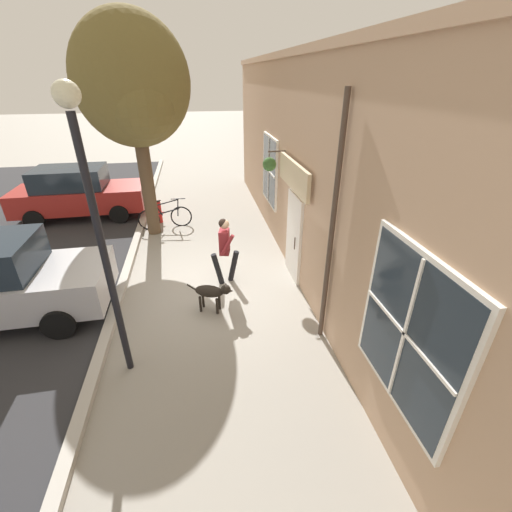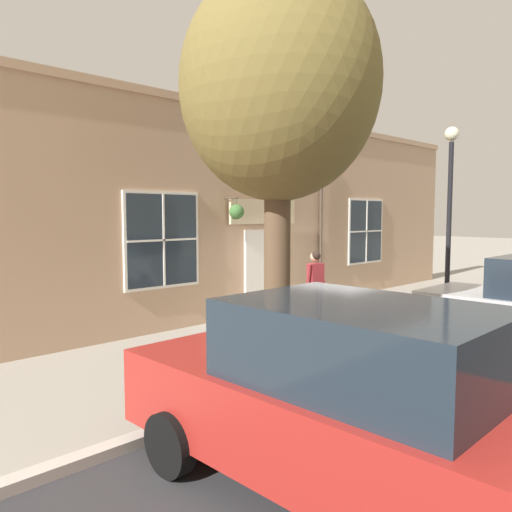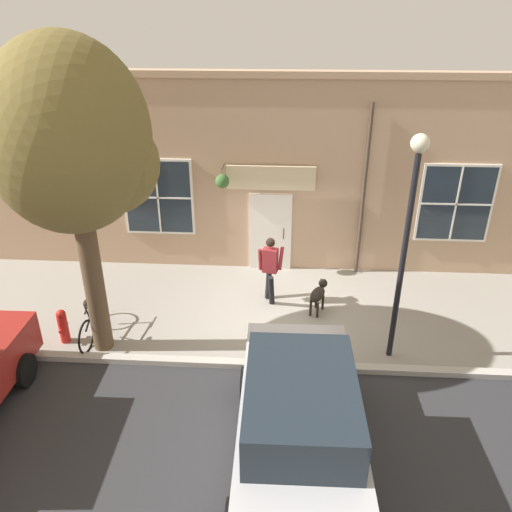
% 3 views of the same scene
% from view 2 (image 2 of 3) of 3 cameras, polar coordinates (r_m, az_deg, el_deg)
% --- Properties ---
extents(ground_plane, '(90.00, 90.00, 0.00)m').
position_cam_2_polar(ground_plane, '(11.40, 9.15, -7.86)').
color(ground_plane, gray).
extents(storefront_facade, '(0.95, 18.00, 5.03)m').
position_cam_2_polar(storefront_facade, '(12.67, 0.79, 4.92)').
color(storefront_facade, tan).
rests_on(storefront_facade, ground_plane).
extents(pedestrian_walking, '(0.70, 0.61, 1.66)m').
position_cam_2_polar(pedestrian_walking, '(11.39, 6.79, -2.78)').
color(pedestrian_walking, black).
rests_on(pedestrian_walking, ground_plane).
extents(dog_on_leash, '(0.97, 0.49, 0.72)m').
position_cam_2_polar(dog_on_leash, '(12.13, 11.57, -4.81)').
color(dog_on_leash, black).
rests_on(dog_on_leash, ground_plane).
extents(street_tree_by_curb, '(3.06, 2.82, 6.05)m').
position_cam_2_polar(street_tree_by_curb, '(7.72, 2.78, 17.84)').
color(street_tree_by_curb, brown).
rests_on(street_tree_by_curb, ground_plane).
extents(leaning_bicycle, '(1.74, 0.21, 1.00)m').
position_cam_2_polar(leaning_bicycle, '(7.74, -1.32, -11.03)').
color(leaning_bicycle, black).
rests_on(leaning_bicycle, ground_plane).
extents(parked_car_nearest_curb, '(4.32, 1.99, 1.75)m').
position_cam_2_polar(parked_car_nearest_curb, '(4.58, 10.29, -15.92)').
color(parked_car_nearest_curb, maroon).
rests_on(parked_car_nearest_curb, ground_plane).
extents(street_lamp, '(0.32, 0.32, 4.48)m').
position_cam_2_polar(street_lamp, '(12.42, 21.29, 6.65)').
color(street_lamp, black).
rests_on(street_lamp, ground_plane).
extents(fire_hydrant, '(0.34, 0.20, 0.77)m').
position_cam_2_polar(fire_hydrant, '(7.23, -3.05, -12.05)').
color(fire_hydrant, red).
rests_on(fire_hydrant, ground_plane).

